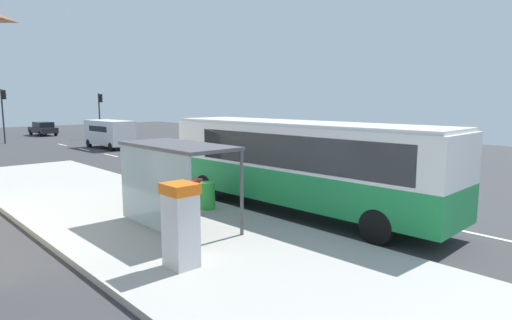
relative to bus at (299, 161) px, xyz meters
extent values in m
cube|color=#38383A|center=(1.71, 14.69, -1.86)|extent=(56.00, 92.00, 0.04)
cube|color=#ADAAA3|center=(-4.69, 2.69, -1.75)|extent=(6.20, 30.00, 0.18)
cube|color=silver|center=(1.96, -5.31, -1.84)|extent=(0.16, 2.20, 0.01)
cube|color=silver|center=(1.96, -0.31, -1.84)|extent=(0.16, 2.20, 0.01)
cube|color=silver|center=(1.96, 4.69, -1.84)|extent=(0.16, 2.20, 0.01)
cube|color=silver|center=(1.96, 9.69, -1.84)|extent=(0.16, 2.20, 0.01)
cube|color=silver|center=(1.96, 14.69, -1.84)|extent=(0.16, 2.20, 0.01)
cube|color=silver|center=(1.96, 19.69, -1.84)|extent=(0.16, 2.20, 0.01)
cube|color=silver|center=(1.96, 24.69, -1.84)|extent=(0.16, 2.20, 0.01)
cube|color=silver|center=(1.96, 29.69, -1.84)|extent=(0.16, 2.20, 0.01)
cube|color=#1E8C47|center=(0.01, -0.02, -0.77)|extent=(2.83, 11.07, 1.15)
cube|color=silver|center=(0.01, -0.02, 0.53)|extent=(2.83, 11.07, 1.45)
cube|color=silver|center=(0.01, -0.02, 1.31)|extent=(2.70, 10.85, 0.12)
cube|color=black|center=(-0.15, 5.43, 0.46)|extent=(2.30, 0.19, 1.22)
cube|color=black|center=(-1.18, -0.56, 0.46)|extent=(0.34, 8.58, 1.10)
cylinder|color=black|center=(-1.24, 3.84, -1.34)|extent=(0.31, 1.01, 1.00)
cylinder|color=black|center=(1.02, 3.91, -1.34)|extent=(0.31, 1.01, 1.00)
cylinder|color=black|center=(-1.00, -3.75, -1.34)|extent=(0.31, 1.01, 1.00)
cylinder|color=black|center=(1.25, -3.68, -1.34)|extent=(0.31, 1.01, 1.00)
cube|color=silver|center=(3.91, 24.10, -0.52)|extent=(2.17, 5.26, 1.96)
cube|color=black|center=(3.91, 24.10, -0.19)|extent=(2.14, 3.18, 0.44)
cylinder|color=black|center=(4.88, 22.13, -1.50)|extent=(0.24, 0.69, 0.68)
cylinder|color=black|center=(3.08, 22.07, -1.50)|extent=(0.24, 0.69, 0.68)
cylinder|color=black|center=(4.75, 26.13, -1.50)|extent=(0.24, 0.69, 0.68)
cylinder|color=black|center=(2.95, 26.07, -1.50)|extent=(0.24, 0.69, 0.68)
cube|color=black|center=(4.01, 41.71, -1.22)|extent=(1.96, 4.46, 0.60)
cube|color=black|center=(4.02, 41.51, -0.62)|extent=(1.67, 2.43, 0.60)
cylinder|color=black|center=(3.14, 43.18, -1.52)|extent=(0.22, 0.65, 0.64)
cylinder|color=black|center=(4.78, 43.24, -1.52)|extent=(0.22, 0.65, 0.64)
cylinder|color=black|center=(3.25, 40.18, -1.52)|extent=(0.22, 0.65, 0.64)
cylinder|color=black|center=(4.89, 40.24, -1.52)|extent=(0.22, 0.65, 0.64)
cube|color=silver|center=(-6.08, -1.80, -0.81)|extent=(0.60, 0.70, 1.70)
cube|color=orange|center=(-6.08, -1.80, 0.16)|extent=(0.66, 0.76, 0.24)
cube|color=black|center=(-5.77, -1.80, -0.54)|extent=(0.03, 0.36, 0.44)
cylinder|color=green|center=(-2.49, 2.03, -1.19)|extent=(0.52, 0.52, 0.95)
cylinder|color=red|center=(-2.49, 2.73, -1.19)|extent=(0.52, 0.52, 0.95)
cylinder|color=#2D2D2D|center=(7.11, 33.48, 0.48)|extent=(0.14, 0.14, 4.64)
cube|color=black|center=(7.33, 33.48, 2.30)|extent=(0.24, 0.28, 0.84)
sphere|color=#360606|center=(7.45, 33.48, 2.58)|extent=(0.16, 0.16, 0.16)
sphere|color=#3C2C03|center=(7.45, 33.48, 2.30)|extent=(0.16, 0.16, 0.16)
sphere|color=green|center=(7.45, 33.48, 2.02)|extent=(0.16, 0.16, 0.16)
cylinder|color=#2D2D2D|center=(-1.49, 34.28, 0.63)|extent=(0.14, 0.14, 4.94)
cube|color=black|center=(-1.27, 34.28, 2.59)|extent=(0.24, 0.28, 0.84)
sphere|color=red|center=(-1.15, 34.28, 2.87)|extent=(0.16, 0.16, 0.16)
sphere|color=#3C2C03|center=(-1.15, 34.28, 2.59)|extent=(0.16, 0.16, 0.16)
sphere|color=black|center=(-1.15, 34.28, 2.31)|extent=(0.16, 0.16, 0.16)
cube|color=#4C4C51|center=(-4.39, 0.91, 0.79)|extent=(1.80, 4.00, 0.10)
cube|color=#8CA5B2|center=(-5.24, 0.91, -0.41)|extent=(0.06, 3.80, 2.30)
cylinder|color=#4C4C51|center=(-3.54, -0.99, -0.44)|extent=(0.10, 0.10, 2.44)
cylinder|color=#4C4C51|center=(-3.54, 2.81, -0.44)|extent=(0.10, 0.10, 2.44)
camera|label=1|loc=(-11.22, -9.81, 2.12)|focal=29.98mm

